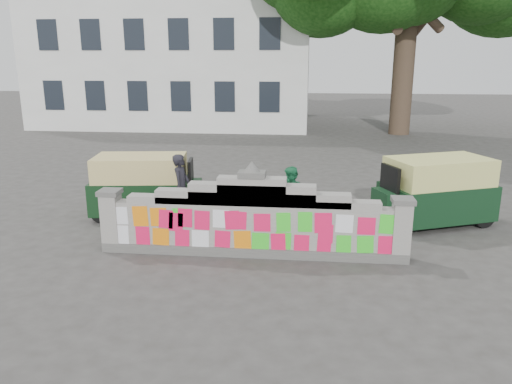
% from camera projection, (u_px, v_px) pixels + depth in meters
% --- Properties ---
extents(ground, '(100.00, 100.00, 0.00)m').
position_uv_depth(ground, '(252.00, 255.00, 10.52)').
color(ground, '#383533').
rests_on(ground, ground).
extents(parapet_wall, '(6.48, 0.44, 2.01)m').
position_uv_depth(parapet_wall, '(252.00, 221.00, 10.32)').
color(parapet_wall, '#4C4C49').
rests_on(parapet_wall, ground).
extents(building, '(16.00, 10.00, 8.90)m').
position_uv_depth(building, '(181.00, 58.00, 31.29)').
color(building, silver).
rests_on(building, ground).
extents(cyclist_bike, '(1.82, 0.77, 0.93)m').
position_uv_depth(cyclist_bike, '(182.00, 210.00, 12.00)').
color(cyclist_bike, black).
rests_on(cyclist_bike, ground).
extents(cyclist_rider, '(0.43, 0.61, 1.58)m').
position_uv_depth(cyclist_rider, '(182.00, 197.00, 11.91)').
color(cyclist_rider, black).
rests_on(cyclist_rider, ground).
extents(pedestrian, '(0.71, 0.83, 1.51)m').
position_uv_depth(pedestrian, '(290.00, 198.00, 12.02)').
color(pedestrian, '#227F4C').
rests_on(pedestrian, ground).
extents(rickshaw_left, '(2.95, 1.65, 1.60)m').
position_uv_depth(rickshaw_left, '(144.00, 185.00, 12.91)').
color(rickshaw_left, black).
rests_on(rickshaw_left, ground).
extents(rickshaw_right, '(3.10, 2.28, 1.67)m').
position_uv_depth(rickshaw_right, '(435.00, 190.00, 12.23)').
color(rickshaw_right, black).
rests_on(rickshaw_right, ground).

